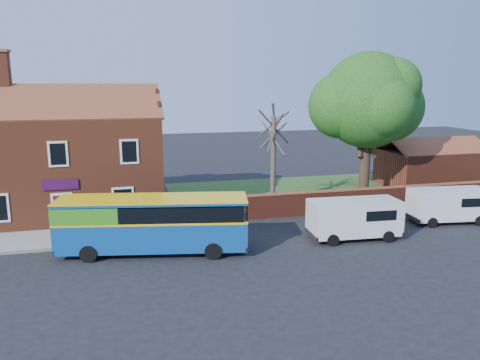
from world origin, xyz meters
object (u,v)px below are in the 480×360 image
object	(u,v)px
bus	(147,222)
van_near	(354,217)
large_tree	(368,103)
van_far	(449,204)

from	to	relation	value
bus	van_near	world-z (taller)	bus
large_tree	van_far	bearing A→B (deg)	-76.51
bus	large_tree	world-z (taller)	large_tree
van_near	van_far	distance (m)	7.38
bus	large_tree	bearing A→B (deg)	37.19
bus	van_far	distance (m)	18.65
large_tree	bus	bearing A→B (deg)	-153.65
van_near	bus	bearing A→B (deg)	-179.28
van_near	van_far	world-z (taller)	van_near
van_far	bus	bearing A→B (deg)	-170.27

